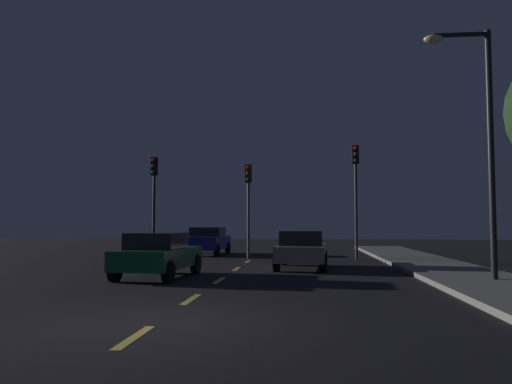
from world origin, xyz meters
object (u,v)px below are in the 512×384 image
(traffic_signal_right, at_px, (356,180))
(car_stopped_ahead, at_px, (302,249))
(traffic_signal_center, at_px, (248,192))
(car_oncoming_far, at_px, (207,240))
(street_lamp_right, at_px, (480,130))
(car_adjacent_lane, at_px, (158,255))
(traffic_signal_left, at_px, (154,187))

(traffic_signal_right, xyz_separation_m, car_stopped_ahead, (-2.57, -5.25, -3.07))
(traffic_signal_center, height_order, car_oncoming_far, traffic_signal_center)
(traffic_signal_center, height_order, street_lamp_right, street_lamp_right)
(car_adjacent_lane, height_order, car_oncoming_far, car_oncoming_far)
(traffic_signal_left, height_order, car_oncoming_far, traffic_signal_left)
(traffic_signal_center, bearing_deg, car_oncoming_far, 131.70)
(traffic_signal_center, distance_m, traffic_signal_right, 5.22)
(traffic_signal_right, relative_size, car_oncoming_far, 1.33)
(traffic_signal_left, xyz_separation_m, car_adjacent_lane, (2.87, -8.92, -2.78))
(traffic_signal_left, height_order, car_adjacent_lane, traffic_signal_left)
(traffic_signal_right, xyz_separation_m, street_lamp_right, (2.50, -9.80, 0.55))
(street_lamp_right, bearing_deg, traffic_signal_right, 104.33)
(car_adjacent_lane, relative_size, street_lamp_right, 0.56)
(car_stopped_ahead, bearing_deg, traffic_signal_right, 63.92)
(traffic_signal_right, bearing_deg, traffic_signal_center, -179.98)
(traffic_signal_center, xyz_separation_m, car_oncoming_far, (-2.60, 2.92, -2.47))
(car_oncoming_far, bearing_deg, car_adjacent_lane, -86.45)
(car_oncoming_far, xyz_separation_m, street_lamp_right, (10.30, -12.72, 3.58))
(car_stopped_ahead, bearing_deg, traffic_signal_left, 144.53)
(traffic_signal_center, xyz_separation_m, car_stopped_ahead, (2.62, -5.25, -2.51))
(traffic_signal_left, xyz_separation_m, car_oncoming_far, (2.14, 2.92, -2.73))
(car_stopped_ahead, height_order, car_oncoming_far, car_oncoming_far)
(traffic_signal_center, height_order, car_adjacent_lane, traffic_signal_center)
(car_adjacent_lane, relative_size, car_oncoming_far, 0.97)
(traffic_signal_center, relative_size, car_adjacent_lane, 1.14)
(street_lamp_right, bearing_deg, traffic_signal_left, 141.76)
(traffic_signal_left, bearing_deg, street_lamp_right, -38.24)
(car_adjacent_lane, bearing_deg, traffic_signal_right, 51.64)
(car_adjacent_lane, xyz_separation_m, car_oncoming_far, (-0.73, 11.84, 0.04))
(traffic_signal_left, distance_m, car_adjacent_lane, 9.77)
(car_stopped_ahead, xyz_separation_m, car_oncoming_far, (-5.22, 8.17, 0.04))
(traffic_signal_left, xyz_separation_m, car_stopped_ahead, (7.36, -5.25, -2.78))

